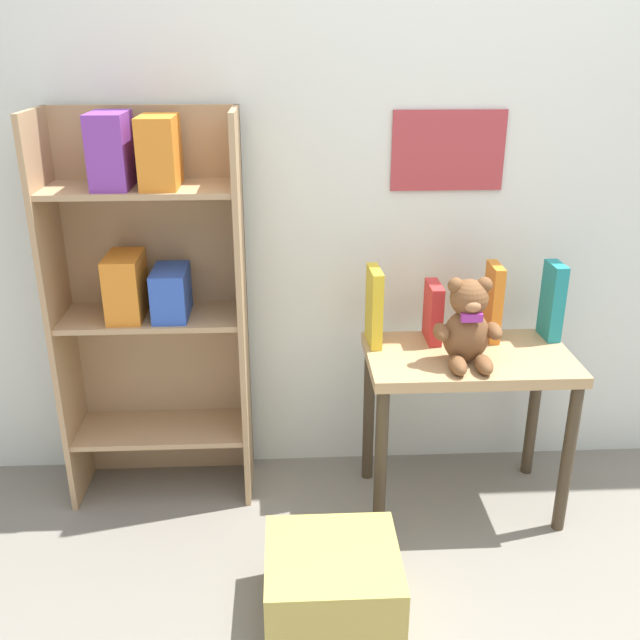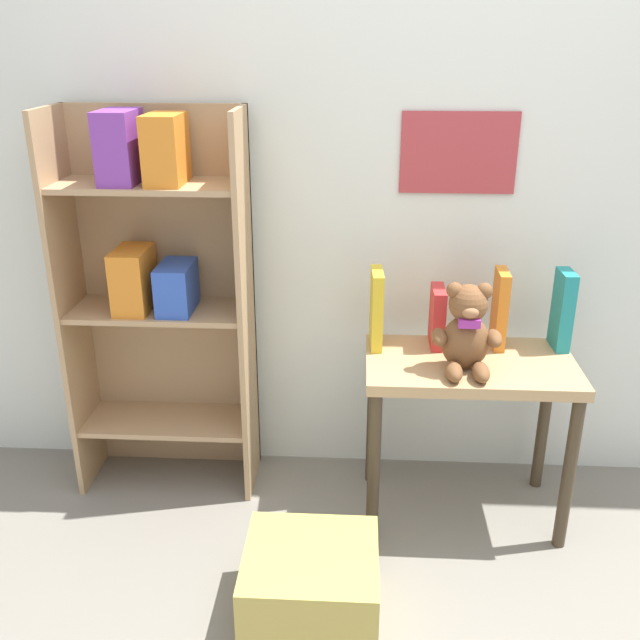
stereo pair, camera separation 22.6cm
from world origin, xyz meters
name	(u,v)px [view 1 (the left image)]	position (x,y,z in m)	size (l,w,h in m)	color
wall_back	(422,122)	(0.00, 1.44, 1.25)	(4.80, 0.07, 2.50)	silver
bookshelf_side	(150,283)	(-0.89, 1.29, 0.76)	(0.61, 0.27, 1.31)	tan
display_table	(467,380)	(0.13, 1.12, 0.47)	(0.66, 0.39, 0.56)	tan
teddy_bear	(468,325)	(0.10, 1.05, 0.69)	(0.21, 0.19, 0.28)	brown
book_standing_yellow	(374,307)	(-0.17, 1.22, 0.69)	(0.04, 0.14, 0.26)	gold
book_standing_red	(433,312)	(0.03, 1.24, 0.66)	(0.04, 0.14, 0.20)	red
book_standing_orange	(493,302)	(0.23, 1.24, 0.69)	(0.03, 0.13, 0.26)	orange
book_standing_teal	(552,301)	(0.43, 1.24, 0.69)	(0.04, 0.11, 0.26)	teal
storage_bin	(332,584)	(-0.34, 0.61, 0.11)	(0.37, 0.34, 0.21)	tan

